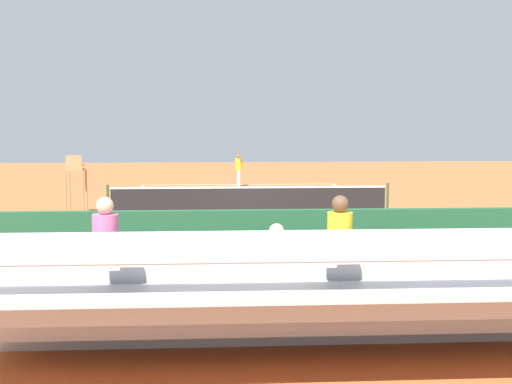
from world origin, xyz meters
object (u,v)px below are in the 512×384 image
Objects in this scene: courtside_bench at (482,287)px; tennis_player at (239,167)px; tennis_racket at (225,187)px; tennis_ball_near at (288,188)px; tennis_ball_far at (264,191)px; umpire_chair at (75,178)px; equipment_bag at (382,313)px; bleacher_stand at (304,303)px; tennis_net at (249,199)px; line_judge at (99,265)px.

courtside_bench is 0.93× the size of tennis_player.
tennis_racket is (4.03, -22.69, -0.54)m from courtside_bench.
tennis_ball_near is 1.00× the size of tennis_ball_far.
tennis_ball_far is at bearing 42.28° from tennis_ball_near.
umpire_chair reaches higher than equipment_bag.
umpire_chair is 11.64m from tennis_player.
courtside_bench is (-3.30, -2.08, -0.36)m from bleacher_stand.
tennis_player reaches higher than courtside_bench.
equipment_bag is 13.64× the size of tennis_ball_near.
courtside_bench is 2.00× the size of equipment_bag.
tennis_racket is at bearing -49.66° from tennis_ball_far.
umpire_chair reaches higher than courtside_bench.
courtside_bench is 1.78m from equipment_bag.
line_judge is at bearing 76.78° from tennis_net.
tennis_racket is 22.81m from line_judge.
bleacher_stand is 137.27× the size of tennis_ball_near.
equipment_bag is 22.94m from tennis_racket.
courtside_bench is 27.27× the size of tennis_ball_near.
tennis_player is at bearing -66.17° from tennis_ball_far.
line_judge is at bearing -1.90° from equipment_bag.
equipment_bag is at bearing 96.47° from tennis_net.
tennis_ball_near is 0.03× the size of line_judge.
tennis_net is at bearing 94.69° from tennis_racket.
courtside_bench reaches higher than tennis_racket.
tennis_player and line_judge have the same top height.
line_judge reaches higher than tennis_ball_near.
tennis_racket is (2.29, -22.82, -0.16)m from equipment_bag.
line_judge is at bearing -34.42° from bleacher_stand.
tennis_racket is (0.77, -9.42, -0.49)m from tennis_net.
equipment_bag is 23.24m from tennis_player.
tennis_ball_far reaches higher than tennis_racket.
umpire_chair is (6.16, -15.24, 0.39)m from bleacher_stand.
equipment_bag is 0.47× the size of line_judge.
tennis_net is at bearing 90.33° from tennis_player.
tennis_player is (-6.14, -9.88, -0.30)m from umpire_chair.
tennis_ball_far is (-1.08, -22.64, -0.89)m from bleacher_stand.
tennis_player is 29.18× the size of tennis_ball_near.
bleacher_stand is 4.70× the size of line_judge.
line_judge is at bearing -0.23° from courtside_bench.
umpire_chair reaches higher than tennis_player.
line_judge is (4.15, 20.53, 0.98)m from tennis_ball_far.
courtside_bench is at bearing 103.80° from tennis_net.
tennis_net is at bearing -90.14° from bleacher_stand.
line_judge is (4.63, -0.15, 0.84)m from equipment_bag.
equipment_bag is 1.55× the size of tennis_racket.
umpire_chair is 10.43m from tennis_ball_far.
tennis_racket is 8.78× the size of tennis_ball_far.
tennis_ball_near is (-8.51, -8.54, -1.28)m from umpire_chair.
line_judge is at bearing 78.56° from tennis_ball_far.
tennis_player is at bearing -89.67° from tennis_net.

